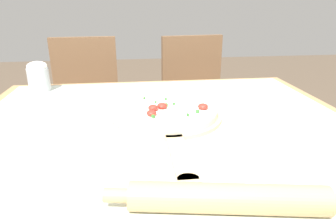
# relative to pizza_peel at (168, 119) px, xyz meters

# --- Properties ---
(dining_table) EXTENTS (1.23, 1.05, 0.72)m
(dining_table) POSITION_rel_pizza_peel_xyz_m (-0.01, -0.02, -0.11)
(dining_table) COLOR #A87F51
(dining_table) RESTS_ON ground_plane
(towel_cloth) EXTENTS (1.15, 0.97, 0.00)m
(towel_cloth) POSITION_rel_pizza_peel_xyz_m (-0.01, -0.02, -0.01)
(towel_cloth) COLOR silver
(towel_cloth) RESTS_ON dining_table
(pizza_peel) EXTENTS (0.34, 0.57, 0.01)m
(pizza_peel) POSITION_rel_pizza_peel_xyz_m (0.00, 0.00, 0.00)
(pizza_peel) COLOR #D6B784
(pizza_peel) RESTS_ON towel_cloth
(pizza) EXTENTS (0.32, 0.32, 0.04)m
(pizza) POSITION_rel_pizza_peel_xyz_m (0.00, 0.03, 0.02)
(pizza) COLOR beige
(pizza) RESTS_ON pizza_peel
(rolling_pin) EXTENTS (0.43, 0.11, 0.05)m
(rolling_pin) POSITION_rel_pizza_peel_xyz_m (0.05, -0.43, 0.02)
(rolling_pin) COLOR tan
(rolling_pin) RESTS_ON towel_cloth
(chair_left) EXTENTS (0.42, 0.42, 0.87)m
(chair_left) POSITION_rel_pizza_peel_xyz_m (-0.38, 0.89, -0.23)
(chair_left) COLOR brown
(chair_left) RESTS_ON ground_plane
(chair_right) EXTENTS (0.44, 0.44, 0.87)m
(chair_right) POSITION_rel_pizza_peel_xyz_m (0.28, 0.89, -0.23)
(chair_right) COLOR brown
(chair_right) RESTS_ON ground_plane
(flour_cup) EXTENTS (0.08, 0.08, 0.12)m
(flour_cup) POSITION_rel_pizza_peel_xyz_m (-0.48, 0.38, 0.06)
(flour_cup) COLOR #B2B7BC
(flour_cup) RESTS_ON towel_cloth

